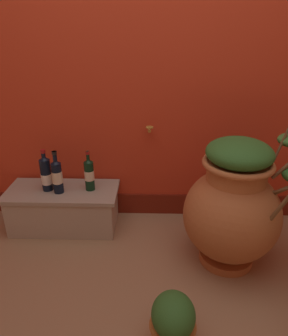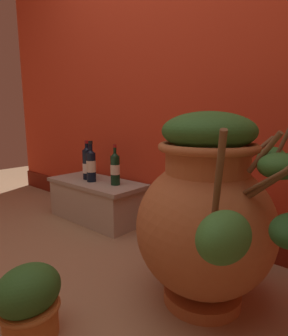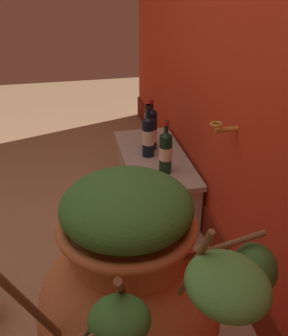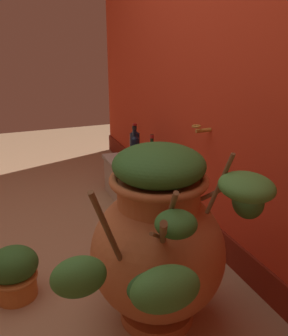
% 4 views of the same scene
% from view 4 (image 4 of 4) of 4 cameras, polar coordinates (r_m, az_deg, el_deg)
% --- Properties ---
extents(ground_plane, '(7.00, 7.00, 0.00)m').
position_cam_4_polar(ground_plane, '(2.23, -16.94, -16.06)').
color(ground_plane, '#9E7A56').
extents(back_wall, '(4.40, 0.33, 2.60)m').
position_cam_4_polar(back_wall, '(2.21, 13.71, 19.78)').
color(back_wall, red).
rests_on(back_wall, ground_plane).
extents(terracotta_urn, '(0.87, 0.92, 0.92)m').
position_cam_4_polar(terracotta_urn, '(1.62, 2.39, -11.70)').
color(terracotta_urn, '#B26638').
rests_on(terracotta_urn, ground_plane).
extents(stone_ledge, '(0.85, 0.39, 0.32)m').
position_cam_4_polar(stone_ledge, '(2.86, -0.70, -2.60)').
color(stone_ledge, '#B2A893').
rests_on(stone_ledge, ground_plane).
extents(wine_bottle_left, '(0.07, 0.07, 0.31)m').
position_cam_4_polar(wine_bottle_left, '(2.58, 1.25, 1.52)').
color(wine_bottle_left, black).
rests_on(wine_bottle_left, stone_ledge).
extents(wine_bottle_middle, '(0.08, 0.08, 0.33)m').
position_cam_4_polar(wine_bottle_middle, '(2.76, -1.51, 2.95)').
color(wine_bottle_middle, black).
rests_on(wine_bottle_middle, stone_ledge).
extents(wine_bottle_right, '(0.08, 0.08, 0.32)m').
position_cam_4_polar(wine_bottle_right, '(2.86, -1.48, 3.49)').
color(wine_bottle_right, black).
rests_on(wine_bottle_right, stone_ledge).
extents(potted_shrub, '(0.23, 0.25, 0.29)m').
position_cam_4_polar(potted_shrub, '(2.02, -20.09, -15.42)').
color(potted_shrub, '#C17033').
rests_on(potted_shrub, ground_plane).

